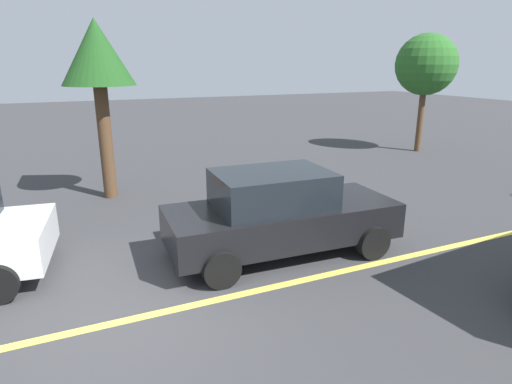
% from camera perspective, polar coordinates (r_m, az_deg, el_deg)
% --- Properties ---
extents(ground_plane, '(80.00, 80.00, 0.00)m').
position_cam_1_polar(ground_plane, '(6.71, -17.62, -16.13)').
color(ground_plane, '#38383A').
extents(lane_marking_centre, '(28.00, 0.16, 0.01)m').
position_cam_1_polar(lane_marking_centre, '(7.51, 6.14, -11.57)').
color(lane_marking_centre, '#E0D14C').
extents(car_black_crossing, '(4.44, 2.08, 1.65)m').
position_cam_1_polar(car_black_crossing, '(8.17, 3.13, -2.82)').
color(car_black_crossing, black).
rests_on(car_black_crossing, ground_plane).
extents(tree_left_verge, '(1.84, 1.84, 4.63)m').
position_cam_1_polar(tree_left_verge, '(12.06, -20.28, 16.31)').
color(tree_left_verge, '#513823').
rests_on(tree_left_verge, ground_plane).
extents(tree_centre_verge, '(2.41, 2.41, 4.69)m').
position_cam_1_polar(tree_centre_verge, '(19.08, 21.60, 15.35)').
color(tree_centre_verge, '#513823').
rests_on(tree_centre_verge, ground_plane).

